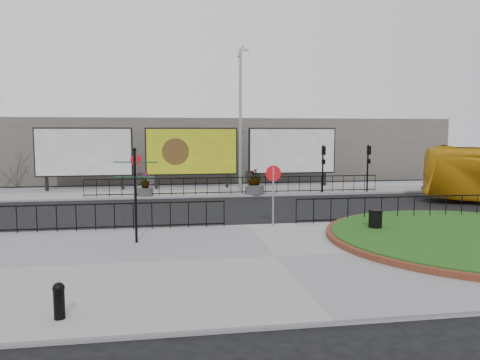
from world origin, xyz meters
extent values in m
plane|color=black|center=(0.00, 0.00, 0.00)|extent=(90.00, 90.00, 0.00)
cube|color=gray|center=(0.00, -5.00, 0.06)|extent=(30.00, 10.00, 0.12)
cube|color=gray|center=(0.00, 12.00, 0.06)|extent=(44.00, 6.00, 0.12)
cylinder|color=brown|center=(7.50, -4.00, 0.21)|extent=(10.40, 10.40, 0.18)
cylinder|color=#144612|center=(7.50, -4.00, 0.23)|extent=(10.00, 10.00, 0.22)
cylinder|color=gray|center=(-5.00, 9.40, 1.32)|extent=(0.07, 0.07, 2.40)
cylinder|color=red|center=(-5.00, 9.40, 2.27)|extent=(0.64, 0.03, 0.64)
cylinder|color=white|center=(-5.00, 9.42, 2.27)|extent=(0.50, 0.03, 0.50)
cylinder|color=gray|center=(1.00, -0.40, 1.32)|extent=(0.07, 0.07, 2.40)
cylinder|color=red|center=(1.00, -0.40, 2.27)|extent=(0.64, 0.03, 0.64)
cylinder|color=white|center=(1.00, -0.38, 2.27)|extent=(0.50, 0.03, 0.50)
cube|color=black|center=(-10.90, 13.00, 0.62)|extent=(0.18, 0.18, 1.00)
cube|color=black|center=(-6.10, 13.00, 0.62)|extent=(0.18, 0.18, 1.00)
cube|color=black|center=(-8.50, 13.00, 2.62)|extent=(6.20, 0.25, 3.20)
cube|color=white|center=(-8.50, 12.84, 2.62)|extent=(6.00, 0.06, 3.00)
cube|color=black|center=(-3.90, 13.00, 0.62)|extent=(0.18, 0.18, 1.00)
cube|color=black|center=(0.90, 13.00, 0.62)|extent=(0.18, 0.18, 1.00)
cube|color=black|center=(-1.50, 13.00, 2.62)|extent=(6.20, 0.25, 3.20)
cube|color=gold|center=(-1.50, 12.84, 2.62)|extent=(6.00, 0.06, 3.00)
cube|color=black|center=(3.10, 13.00, 0.62)|extent=(0.18, 0.18, 1.00)
cube|color=black|center=(7.90, 13.00, 0.62)|extent=(0.18, 0.18, 1.00)
cube|color=black|center=(5.50, 13.00, 2.62)|extent=(6.20, 0.25, 3.20)
cube|color=white|center=(5.50, 12.84, 2.62)|extent=(6.00, 0.06, 3.00)
cylinder|color=gray|center=(1.50, 11.00, 4.62)|extent=(0.18, 0.18, 9.00)
cylinder|color=gray|center=(1.50, 11.00, 8.97)|extent=(0.43, 0.10, 0.77)
cube|color=gray|center=(1.85, 11.00, 9.07)|extent=(0.35, 0.15, 0.12)
cylinder|color=black|center=(6.50, 9.40, 1.62)|extent=(0.10, 0.10, 3.00)
cube|color=black|center=(6.50, 9.28, 2.77)|extent=(0.22, 0.18, 0.55)
cube|color=black|center=(6.50, 9.28, 2.07)|extent=(0.20, 0.16, 0.30)
cylinder|color=black|center=(9.50, 9.40, 1.62)|extent=(0.10, 0.10, 3.00)
cube|color=black|center=(9.50, 9.28, 2.77)|extent=(0.22, 0.18, 0.55)
cube|color=black|center=(9.50, 9.28, 2.07)|extent=(0.20, 0.16, 0.30)
cube|color=#665F59|center=(0.00, 22.00, 2.50)|extent=(40.00, 10.00, 5.00)
cylinder|color=black|center=(-4.34, -2.47, 1.70)|extent=(0.09, 0.09, 3.17)
sphere|color=black|center=(-4.34, -2.47, 3.34)|extent=(0.14, 0.14, 0.14)
cube|color=black|center=(-4.71, -2.34, 2.91)|extent=(0.75, 0.38, 0.03)
cube|color=black|center=(-3.95, -2.55, 2.91)|extent=(0.76, 0.28, 0.03)
cube|color=black|center=(-4.72, -2.38, 2.40)|extent=(0.75, 0.31, 0.03)
cube|color=black|center=(-3.96, -2.60, 2.40)|extent=(0.75, 0.38, 0.03)
cylinder|color=black|center=(-5.51, -9.00, 0.43)|extent=(0.23, 0.23, 0.62)
sphere|color=black|center=(-5.51, -9.00, 0.76)|extent=(0.25, 0.25, 0.25)
cylinder|color=black|center=(4.50, -2.37, 0.54)|extent=(0.50, 0.50, 0.83)
cylinder|color=black|center=(4.50, -2.37, 0.98)|extent=(0.54, 0.54, 0.06)
cylinder|color=#4C4C4F|center=(-4.49, 9.49, 0.36)|extent=(0.92, 0.92, 0.48)
imported|color=#144612|center=(-4.49, 9.49, 1.09)|extent=(0.75, 0.75, 0.98)
cylinder|color=#4C4C4F|center=(2.00, 9.40, 0.35)|extent=(0.90, 0.90, 0.47)
imported|color=#144612|center=(2.00, 9.40, 1.10)|extent=(0.78, 0.78, 1.02)
cylinder|color=#4C4C4F|center=(2.20, 9.40, 0.39)|extent=(1.04, 1.04, 0.54)
imported|color=#144612|center=(2.20, 9.40, 1.20)|extent=(0.67, 0.67, 1.08)
camera|label=1|loc=(-3.33, -18.72, 3.94)|focal=35.00mm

